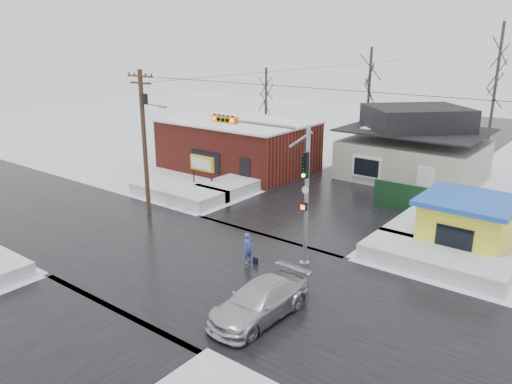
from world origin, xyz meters
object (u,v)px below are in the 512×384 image
Objects in this scene: traffic_signal at (279,173)px; kiosk at (466,224)px; utility_pole at (145,135)px; car at (260,301)px; pedestrian at (248,249)px; marquee_sign at (202,164)px.

kiosk is (7.07, 7.03, -3.08)m from traffic_signal.
utility_pole is 1.82× the size of car.
kiosk is 2.92× the size of pedestrian.
utility_pole is (-10.36, 0.53, 0.57)m from traffic_signal.
utility_pole is at bearing -159.56° from kiosk.
kiosk is 0.93× the size of car.
car is (14.03, -11.44, -1.21)m from marquee_sign.
car is at bearing -133.67° from pedestrian.
utility_pole reaches higher than traffic_signal.
traffic_signal is 1.42× the size of car.
utility_pole is 18.95m from kiosk.
pedestrian is (-0.92, -1.25, -3.75)m from traffic_signal.
utility_pole is 5.71× the size of pedestrian.
traffic_signal is 10.39m from utility_pole.
car is (-4.47, -11.94, -0.75)m from kiosk.
kiosk is at bearing 44.84° from traffic_signal.
traffic_signal is at bearing -29.72° from marquee_sign.
pedestrian reaches higher than car.
car is at bearing -39.20° from marquee_sign.
utility_pole is 3.53× the size of marquee_sign.
pedestrian is at bearing 135.83° from car.
kiosk is at bearing 71.50° from car.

